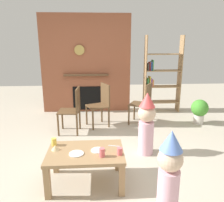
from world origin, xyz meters
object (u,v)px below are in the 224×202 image
object	(u,v)px
paper_cup_center	(120,151)
child_in_pink	(146,122)
coffee_table	(86,157)
paper_cup_near_right	(102,152)
dining_chair_left	(73,108)
bookshelf	(159,77)
child_with_cone_hat	(169,171)
paper_plate_rear	(76,154)
dining_chair_right	(144,101)
dining_chair_middle	(101,102)
birthday_cake_slice	(55,148)
paper_cup_near_left	(54,142)
paper_plate_front	(98,150)
potted_plant_tall	(200,110)

from	to	relation	value
paper_cup_center	child_in_pink	distance (m)	0.99
coffee_table	paper_cup_near_right	bearing A→B (deg)	-35.48
dining_chair_left	bookshelf	bearing A→B (deg)	-143.88
paper_cup_center	child_with_cone_hat	world-z (taller)	child_with_cone_hat
paper_cup_center	paper_plate_rear	distance (m)	0.53
dining_chair_right	dining_chair_left	bearing A→B (deg)	42.32
child_with_cone_hat	dining_chair_middle	bearing A→B (deg)	-42.95
child_in_pink	dining_chair_right	world-z (taller)	child_in_pink
bookshelf	paper_cup_near_right	bearing A→B (deg)	-116.02
birthday_cake_slice	child_with_cone_hat	size ratio (longest dim) A/B	0.11
bookshelf	child_in_pink	xyz separation A→B (m)	(-0.79, -2.21, -0.34)
dining_chair_left	paper_cup_near_left	bearing A→B (deg)	89.95
paper_cup_near_left	paper_plate_rear	distance (m)	0.41
paper_cup_near_right	paper_plate_front	distance (m)	0.17
dining_chair_right	child_in_pink	bearing A→B (deg)	108.17
dining_chair_left	paper_plate_front	bearing A→B (deg)	109.56
bookshelf	paper_cup_near_left	world-z (taller)	bookshelf
paper_plate_rear	child_in_pink	xyz separation A→B (m)	(1.03, 0.80, 0.08)
bookshelf	paper_plate_front	bearing A→B (deg)	-117.96
paper_cup_near_left	paper_plate_rear	size ratio (longest dim) A/B	0.56
coffee_table	paper_plate_front	distance (m)	0.17
bookshelf	dining_chair_right	bearing A→B (deg)	-121.99
paper_plate_rear	dining_chair_middle	distance (m)	2.13
dining_chair_middle	bookshelf	bearing A→B (deg)	-171.39
bookshelf	dining_chair_middle	xyz separation A→B (m)	(-1.47, -0.91, -0.37)
paper_plate_front	child_in_pink	distance (m)	1.06
child_in_pink	dining_chair_left	distance (m)	1.56
dining_chair_middle	potted_plant_tall	bearing A→B (deg)	155.74
paper_plate_front	bookshelf	bearing A→B (deg)	62.04
coffee_table	paper_plate_rear	world-z (taller)	paper_plate_rear
child_with_cone_hat	coffee_table	bearing A→B (deg)	0.00
paper_cup_near_right	child_in_pink	bearing A→B (deg)	50.70
coffee_table	paper_cup_near_right	world-z (taller)	paper_cup_near_right
paper_plate_rear	dining_chair_middle	world-z (taller)	dining_chair_middle
paper_cup_center	paper_plate_front	xyz separation A→B (m)	(-0.27, 0.12, -0.04)
child_with_cone_hat	potted_plant_tall	size ratio (longest dim) A/B	1.73
bookshelf	child_with_cone_hat	bearing A→B (deg)	-103.31
paper_plate_front	paper_cup_center	bearing A→B (deg)	-23.93
paper_cup_near_right	potted_plant_tall	distance (m)	3.05
paper_cup_near_right	paper_plate_front	world-z (taller)	paper_cup_near_right
paper_cup_center	dining_chair_right	size ratio (longest dim) A/B	0.10
dining_chair_left	dining_chair_middle	bearing A→B (deg)	-143.00
bookshelf	dining_chair_left	distance (m)	2.42
dining_chair_middle	dining_chair_right	bearing A→B (deg)	157.82
bookshelf	paper_plate_rear	size ratio (longest dim) A/B	10.62
paper_cup_near_right	birthday_cake_slice	distance (m)	0.62
paper_cup_near_left	dining_chair_left	bearing A→B (deg)	85.87
child_in_pink	dining_chair_middle	size ratio (longest dim) A/B	1.12
bookshelf	dining_chair_middle	distance (m)	1.77
paper_cup_near_right	paper_cup_center	bearing A→B (deg)	8.84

